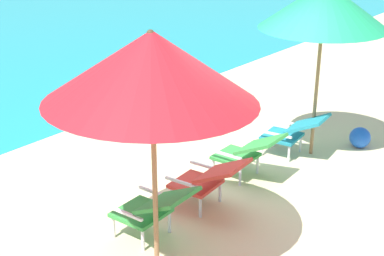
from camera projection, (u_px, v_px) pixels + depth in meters
The scene contains 8 objects.
ground_plane at pixel (21, 120), 9.15m from camera, with size 40.00×40.00×0.00m, color beige.
lounge_chair_far_left at pixel (153, 207), 5.57m from camera, with size 0.56×0.89×0.68m.
lounge_chair_near_left at pixel (208, 178), 6.20m from camera, with size 0.59×0.91×0.68m.
lounge_chair_near_right at pixel (247, 151), 6.93m from camera, with size 0.56×0.88×0.68m.
lounge_chair_far_right at pixel (294, 131), 7.59m from camera, with size 0.62×0.92×0.68m.
beach_umbrella_left at pixel (151, 67), 4.59m from camera, with size 2.72×2.72×2.37m.
beach_umbrella_right at pixel (324, 5), 7.04m from camera, with size 2.22×2.21×2.49m.
beach_ball at pixel (360, 138), 7.99m from camera, with size 0.32×0.32×0.32m, color blue.
Camera 1 is at (-4.95, -3.60, 3.22)m, focal length 49.69 mm.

